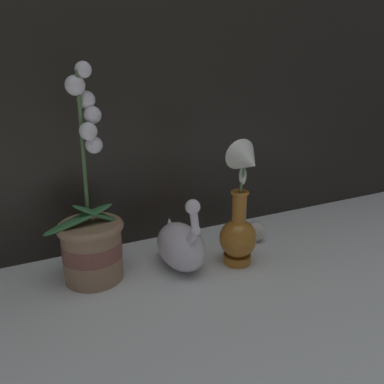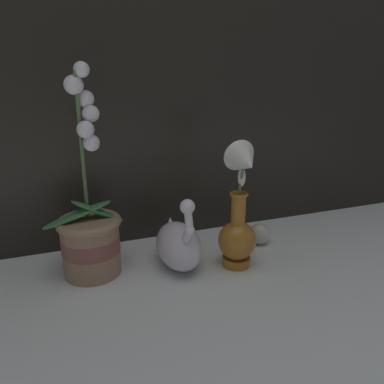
{
  "view_description": "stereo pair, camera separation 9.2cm",
  "coord_description": "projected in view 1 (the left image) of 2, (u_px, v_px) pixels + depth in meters",
  "views": [
    {
      "loc": [
        -0.35,
        -0.64,
        0.47
      ],
      "look_at": [
        0.03,
        0.15,
        0.18
      ],
      "focal_mm": 35.0,
      "sensor_mm": 36.0,
      "label": 1
    },
    {
      "loc": [
        -0.26,
        -0.67,
        0.47
      ],
      "look_at": [
        0.03,
        0.15,
        0.18
      ],
      "focal_mm": 35.0,
      "sensor_mm": 36.0,
      "label": 2
    }
  ],
  "objects": [
    {
      "name": "orchid_potted_plant",
      "position": [
        92.0,
        237.0,
        0.85
      ],
      "size": [
        0.19,
        0.15,
        0.48
      ],
      "color": "#9E7556",
      "rests_on": "ground_plane"
    },
    {
      "name": "glass_sphere",
      "position": [
        255.0,
        231.0,
        1.06
      ],
      "size": [
        0.06,
        0.06,
        0.06
      ],
      "color": "beige",
      "rests_on": "ground_plane"
    },
    {
      "name": "ground_plane",
      "position": [
        208.0,
        289.0,
        0.83
      ],
      "size": [
        2.8,
        2.8,
        0.0
      ],
      "primitive_type": "plane",
      "color": "silver"
    },
    {
      "name": "swan_figurine",
      "position": [
        180.0,
        244.0,
        0.91
      ],
      "size": [
        0.11,
        0.19,
        0.2
      ],
      "color": "white",
      "rests_on": "ground_plane"
    },
    {
      "name": "window_backdrop",
      "position": [
        150.0,
        11.0,
        0.91
      ],
      "size": [
        2.8,
        0.03,
        1.2
      ],
      "color": "black",
      "rests_on": "ground_plane"
    },
    {
      "name": "blue_vase",
      "position": [
        240.0,
        217.0,
        0.9
      ],
      "size": [
        0.09,
        0.11,
        0.32
      ],
      "color": "#B26B23",
      "rests_on": "ground_plane"
    }
  ]
}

